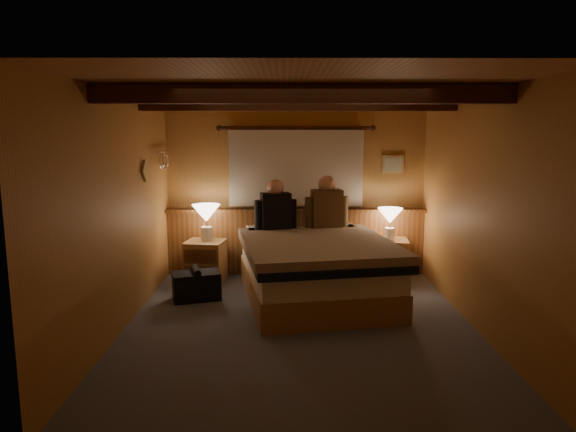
{
  "coord_description": "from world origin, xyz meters",
  "views": [
    {
      "loc": [
        -0.15,
        -5.06,
        1.99
      ],
      "look_at": [
        -0.12,
        0.4,
        1.1
      ],
      "focal_mm": 32.0,
      "sensor_mm": 36.0,
      "label": 1
    }
  ],
  "objects_px": {
    "lamp_left": "(206,215)",
    "person_right": "(327,206)",
    "nightstand_right": "(389,259)",
    "duffel_bag": "(196,285)",
    "nightstand_left": "(205,261)",
    "bed": "(315,268)",
    "person_left": "(276,209)",
    "lamp_right": "(390,218)"
  },
  "relations": [
    {
      "from": "lamp_left",
      "to": "person_right",
      "type": "relative_size",
      "value": 0.68
    },
    {
      "from": "nightstand_right",
      "to": "duffel_bag",
      "type": "height_order",
      "value": "nightstand_right"
    },
    {
      "from": "nightstand_right",
      "to": "lamp_left",
      "type": "relative_size",
      "value": 1.12
    },
    {
      "from": "nightstand_left",
      "to": "person_right",
      "type": "xyz_separation_m",
      "value": [
        1.63,
        0.01,
        0.75
      ]
    },
    {
      "from": "bed",
      "to": "person_left",
      "type": "height_order",
      "value": "person_left"
    },
    {
      "from": "lamp_left",
      "to": "duffel_bag",
      "type": "distance_m",
      "value": 1.1
    },
    {
      "from": "bed",
      "to": "lamp_right",
      "type": "bearing_deg",
      "value": 27.96
    },
    {
      "from": "person_left",
      "to": "nightstand_right",
      "type": "bearing_deg",
      "value": -5.5
    },
    {
      "from": "bed",
      "to": "nightstand_left",
      "type": "distance_m",
      "value": 1.64
    },
    {
      "from": "person_left",
      "to": "duffel_bag",
      "type": "height_order",
      "value": "person_left"
    },
    {
      "from": "lamp_right",
      "to": "person_right",
      "type": "bearing_deg",
      "value": -178.02
    },
    {
      "from": "lamp_right",
      "to": "person_left",
      "type": "height_order",
      "value": "person_left"
    },
    {
      "from": "person_right",
      "to": "duffel_bag",
      "type": "relative_size",
      "value": 1.15
    },
    {
      "from": "person_left",
      "to": "bed",
      "type": "bearing_deg",
      "value": -66.26
    },
    {
      "from": "nightstand_right",
      "to": "lamp_right",
      "type": "distance_m",
      "value": 0.58
    },
    {
      "from": "lamp_right",
      "to": "nightstand_right",
      "type": "bearing_deg",
      "value": 81.27
    },
    {
      "from": "lamp_right",
      "to": "person_right",
      "type": "xyz_separation_m",
      "value": [
        -0.86,
        -0.03,
        0.17
      ]
    },
    {
      "from": "nightstand_left",
      "to": "person_left",
      "type": "distance_m",
      "value": 1.21
    },
    {
      "from": "lamp_left",
      "to": "lamp_right",
      "type": "distance_m",
      "value": 2.47
    },
    {
      "from": "nightstand_left",
      "to": "lamp_right",
      "type": "height_order",
      "value": "lamp_right"
    },
    {
      "from": "lamp_right",
      "to": "person_right",
      "type": "height_order",
      "value": "person_right"
    },
    {
      "from": "lamp_right",
      "to": "duffel_bag",
      "type": "xyz_separation_m",
      "value": [
        -2.48,
        -0.83,
        -0.68
      ]
    },
    {
      "from": "nightstand_left",
      "to": "duffel_bag",
      "type": "relative_size",
      "value": 0.89
    },
    {
      "from": "bed",
      "to": "person_left",
      "type": "distance_m",
      "value": 1.03
    },
    {
      "from": "person_left",
      "to": "lamp_left",
      "type": "bearing_deg",
      "value": 158.38
    },
    {
      "from": "bed",
      "to": "nightstand_left",
      "type": "bearing_deg",
      "value": 141.64
    },
    {
      "from": "person_left",
      "to": "person_right",
      "type": "bearing_deg",
      "value": -1.59
    },
    {
      "from": "bed",
      "to": "lamp_right",
      "type": "relative_size",
      "value": 5.56
    },
    {
      "from": "duffel_bag",
      "to": "bed",
      "type": "bearing_deg",
      "value": -16.21
    },
    {
      "from": "lamp_right",
      "to": "duffel_bag",
      "type": "height_order",
      "value": "lamp_right"
    },
    {
      "from": "bed",
      "to": "lamp_right",
      "type": "xyz_separation_m",
      "value": [
        1.05,
        0.82,
        0.47
      ]
    },
    {
      "from": "lamp_left",
      "to": "person_left",
      "type": "height_order",
      "value": "person_left"
    },
    {
      "from": "nightstand_left",
      "to": "person_right",
      "type": "height_order",
      "value": "person_right"
    },
    {
      "from": "person_left",
      "to": "lamp_right",
      "type": "bearing_deg",
      "value": -6.47
    },
    {
      "from": "nightstand_left",
      "to": "person_left",
      "type": "relative_size",
      "value": 0.82
    },
    {
      "from": "nightstand_right",
      "to": "lamp_right",
      "type": "bearing_deg",
      "value": -92.64
    },
    {
      "from": "lamp_right",
      "to": "person_right",
      "type": "relative_size",
      "value": 0.61
    },
    {
      "from": "person_right",
      "to": "lamp_left",
      "type": "bearing_deg",
      "value": 169.09
    },
    {
      "from": "nightstand_right",
      "to": "person_left",
      "type": "bearing_deg",
      "value": -167.06
    },
    {
      "from": "lamp_right",
      "to": "lamp_left",
      "type": "bearing_deg",
      "value": -179.87
    },
    {
      "from": "bed",
      "to": "nightstand_right",
      "type": "height_order",
      "value": "bed"
    },
    {
      "from": "lamp_right",
      "to": "person_left",
      "type": "xyz_separation_m",
      "value": [
        -1.54,
        -0.16,
        0.15
      ]
    }
  ]
}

